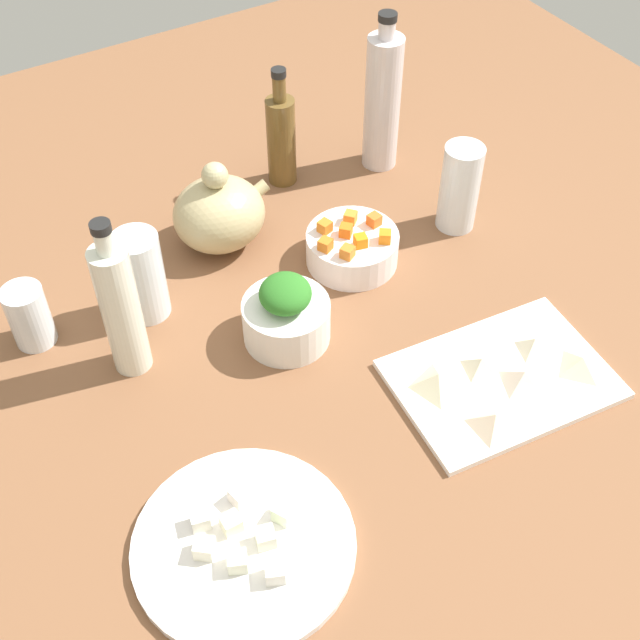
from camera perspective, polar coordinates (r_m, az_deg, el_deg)
tabletop at (r=118.98cm, az=0.00°, el=-2.15°), size 190.00×190.00×3.00cm
cutting_board at (r=115.71cm, az=12.29°, el=-3.97°), size 30.52×22.75×1.00cm
plate_tofu at (r=99.57cm, az=-5.22°, el=-15.07°), size 25.96×25.96×1.20cm
bowl_greens at (r=116.59cm, az=-2.31°, el=-0.05°), size 12.33×12.33×6.48cm
bowl_carrots at (r=128.52cm, az=2.21°, el=4.94°), size 14.22×14.22×5.17cm
teapot at (r=130.48cm, az=-6.90°, el=7.28°), size 16.06×13.40×15.09cm
bottle_0 at (r=110.63cm, az=-13.47°, el=0.79°), size 5.17×5.17×25.08cm
bottle_1 at (r=141.31cm, az=-2.67°, el=12.34°), size 4.86×4.86×21.02cm
bottle_2 at (r=143.71cm, az=4.29°, el=14.70°), size 6.04×6.04×27.62cm
drinking_glass_0 at (r=120.21cm, az=-12.13°, el=2.97°), size 6.73×6.73×13.92cm
drinking_glass_1 at (r=121.86cm, az=-19.27°, el=0.26°), size 5.75×5.75×9.51cm
drinking_glass_2 at (r=134.02cm, az=9.53°, el=8.92°), size 6.25×6.25×14.71cm
carrot_cube_0 at (r=128.59cm, az=2.09°, el=7.02°), size 2.54×2.54×1.80cm
carrot_cube_1 at (r=124.52cm, az=2.79°, el=5.42°), size 2.20×2.20×1.80cm
carrot_cube_2 at (r=123.76cm, az=0.37°, el=5.18°), size 2.43×2.43×1.80cm
carrot_cube_3 at (r=126.86cm, az=0.33°, el=6.40°), size 2.26×2.26×1.80cm
carrot_cube_4 at (r=122.58cm, az=1.89°, el=4.66°), size 2.45×2.45×1.80cm
carrot_cube_5 at (r=126.23cm, az=1.78°, el=6.14°), size 2.55×2.55×1.80cm
carrot_cube_6 at (r=128.33cm, az=3.73°, el=6.84°), size 2.11×2.11×1.80cm
carrot_cube_7 at (r=125.48cm, az=4.46°, el=5.71°), size 2.51×2.51×1.80cm
chopped_greens_mound at (r=112.74cm, az=-2.39°, el=1.82°), size 10.12×10.25×4.27cm
tofu_cube_0 at (r=96.77cm, az=-5.67°, el=-16.10°), size 2.91×2.91×2.20cm
tofu_cube_1 at (r=99.38cm, az=-2.50°, el=-13.01°), size 3.00×3.00×2.20cm
tofu_cube_2 at (r=97.95cm, az=-7.91°, el=-15.19°), size 3.09×3.09×2.20cm
tofu_cube_3 at (r=99.11cm, az=-6.09°, el=-13.66°), size 2.22×2.22×2.20cm
tofu_cube_4 at (r=100.89cm, az=-5.47°, el=-11.86°), size 2.61×2.61×2.20cm
tofu_cube_5 at (r=97.91cm, az=-3.75°, el=-14.62°), size 2.70×2.70×2.20cm
tofu_cube_6 at (r=95.88cm, az=-3.09°, el=-16.84°), size 2.90×2.90×2.20cm
tofu_cube_7 at (r=99.82cm, az=-8.20°, el=-13.33°), size 2.65×2.65×2.20cm
dumpling_0 at (r=118.87cm, az=14.42°, el=-1.60°), size 5.62×5.50×2.10cm
dumpling_1 at (r=118.27cm, az=17.45°, el=-2.83°), size 5.61×5.47×2.12cm
dumpling_2 at (r=114.17cm, az=13.73°, el=-3.88°), size 6.43×6.61×2.51cm
dumpling_3 at (r=114.72cm, az=10.93°, el=-2.99°), size 5.51×5.65×2.22cm
dumpling_4 at (r=109.00cm, az=11.86°, el=-6.74°), size 7.57×7.57×2.40cm
dumpling_5 at (r=111.76cm, az=8.05°, el=-4.09°), size 7.66×7.68×2.55cm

